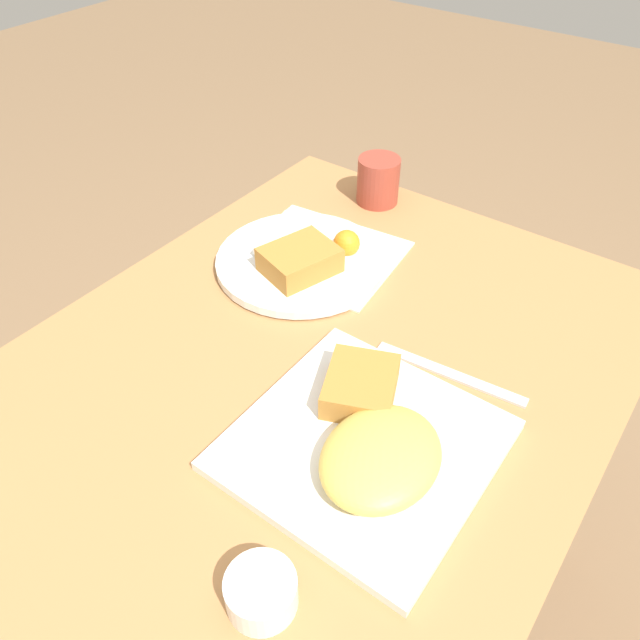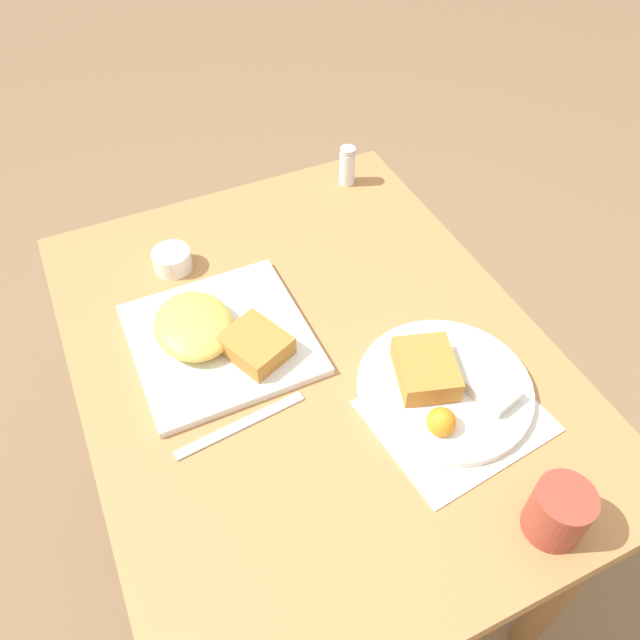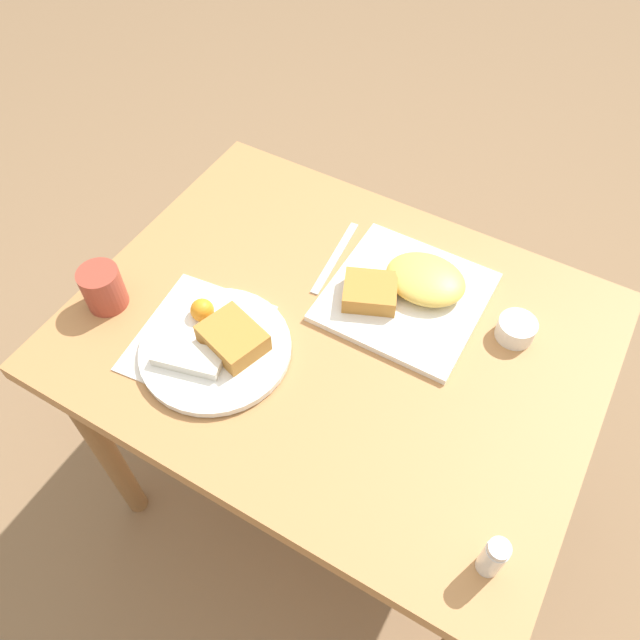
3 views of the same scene
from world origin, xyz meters
The scene contains 8 objects.
ground_plane centered at (0.00, 0.00, 0.00)m, with size 8.00×8.00×0.00m, color #846647.
dining_table centered at (0.00, 0.00, 0.62)m, with size 0.96×0.75×0.71m.
menu_card centered at (0.21, 0.14, 0.71)m, with size 0.24×0.27×0.00m.
plate_square_near centered at (-0.08, -0.14, 0.73)m, with size 0.29×0.29×0.06m.
plate_oval_far centered at (0.16, 0.15, 0.73)m, with size 0.27×0.27×0.05m.
sauce_ramekin centered at (-0.29, -0.15, 0.73)m, with size 0.07×0.07×0.04m.
butter_knife centered at (0.09, -0.16, 0.72)m, with size 0.04×0.21×0.00m.
coffee_mug centered at (0.41, 0.16, 0.76)m, with size 0.08×0.08×0.09m.
Camera 1 is at (-0.48, -0.36, 1.32)m, focal length 35.00 mm.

